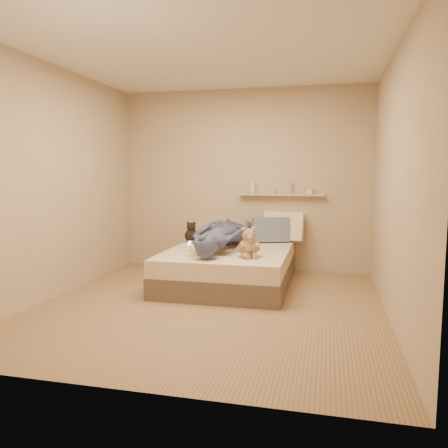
% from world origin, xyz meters
% --- Properties ---
extents(room, '(3.80, 3.80, 3.80)m').
position_xyz_m(room, '(0.00, 0.00, 1.30)').
color(room, '#99724F').
rests_on(room, ground).
extents(bed, '(1.50, 1.90, 0.45)m').
position_xyz_m(bed, '(0.00, 0.93, 0.22)').
color(bed, brown).
rests_on(bed, floor).
extents(game_console, '(0.18, 0.10, 0.06)m').
position_xyz_m(game_console, '(-0.28, 0.37, 0.60)').
color(game_console, silver).
rests_on(game_console, bed).
extents(teddy_bear, '(0.28, 0.29, 0.35)m').
position_xyz_m(teddy_bear, '(0.33, 0.46, 0.60)').
color(teddy_bear, '#9A7154').
rests_on(teddy_bear, bed).
extents(dark_plush, '(0.19, 0.19, 0.29)m').
position_xyz_m(dark_plush, '(-0.63, 1.35, 0.57)').
color(dark_plush, black).
rests_on(dark_plush, bed).
extents(pillow_cream, '(0.58, 0.33, 0.43)m').
position_xyz_m(pillow_cream, '(0.60, 1.76, 0.65)').
color(pillow_cream, beige).
rests_on(pillow_cream, bed).
extents(pillow_grey, '(0.54, 0.35, 0.36)m').
position_xyz_m(pillow_grey, '(0.44, 1.62, 0.62)').
color(pillow_grey, slate).
rests_on(pillow_grey, bed).
extents(person, '(0.65, 1.64, 0.39)m').
position_xyz_m(person, '(-0.09, 0.90, 0.64)').
color(person, '#404564').
rests_on(person, bed).
extents(wall_shelf, '(1.20, 0.12, 0.03)m').
position_xyz_m(wall_shelf, '(0.55, 1.84, 1.10)').
color(wall_shelf, tan).
rests_on(wall_shelf, wall_back).
extents(shelf_bottles, '(0.90, 0.09, 0.20)m').
position_xyz_m(shelf_bottles, '(0.44, 1.84, 1.19)').
color(shelf_bottles, silver).
rests_on(shelf_bottles, wall_shelf).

